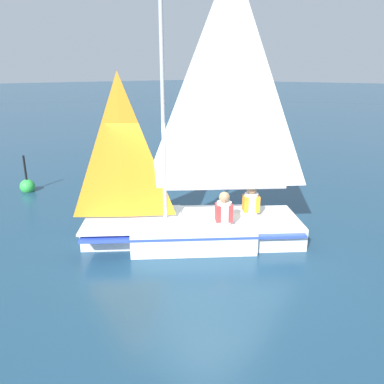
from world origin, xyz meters
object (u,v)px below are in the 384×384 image
at_px(sailboat_main, 196,208).
at_px(sailor_crew, 251,208).
at_px(sailor_helm, 224,217).
at_px(buoy_marker, 27,186).

height_order(sailboat_main, sailor_crew, sailboat_main).
distance_m(sailboat_main, sailor_helm, 0.65).
distance_m(sailboat_main, sailor_crew, 1.24).
bearing_deg(sailboat_main, sailor_helm, 150.54).
bearing_deg(sailor_crew, sailor_helm, 37.68).
xyz_separation_m(sailor_helm, sailor_crew, (-0.84, 0.07, 0.00)).
xyz_separation_m(sailboat_main, sailor_helm, (-0.20, 0.61, -0.10)).
relative_size(sailboat_main, sailor_crew, 4.80).
height_order(sailboat_main, buoy_marker, sailboat_main).
relative_size(sailboat_main, buoy_marker, 4.74).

